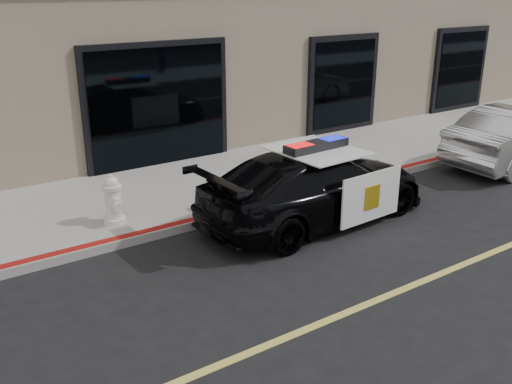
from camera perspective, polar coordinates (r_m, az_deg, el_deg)
ground at (r=8.79m, az=17.14°, el=-8.21°), size 120.00×120.00×0.00m
sidewalk_n at (r=12.37m, az=-1.81°, el=1.46°), size 60.00×3.50×0.15m
police_car at (r=10.17m, az=5.93°, el=0.64°), size 2.32×4.69×1.48m
fire_hydrant at (r=10.03m, az=-14.06°, el=-0.86°), size 0.38×0.53×0.85m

